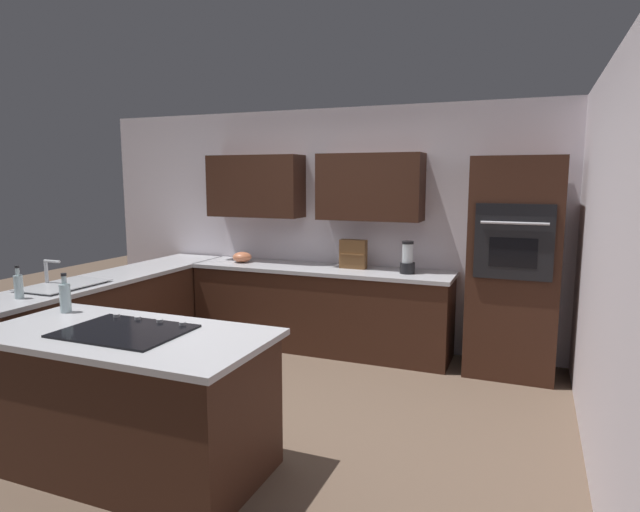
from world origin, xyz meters
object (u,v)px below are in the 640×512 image
(wall_oven, at_px, (513,267))
(spice_rack, at_px, (353,254))
(sink_unit, at_px, (63,285))
(cooktop, at_px, (125,331))
(mixing_bowl, at_px, (242,257))
(dish_soap_bottle, at_px, (19,286))
(blender, at_px, (407,260))
(oil_bottle, at_px, (65,297))

(wall_oven, height_order, spice_rack, wall_oven)
(wall_oven, bearing_deg, sink_unit, 25.81)
(wall_oven, xyz_separation_m, cooktop, (2.18, 2.68, -0.12))
(mixing_bowl, relative_size, dish_soap_bottle, 0.80)
(wall_oven, xyz_separation_m, spice_rack, (1.60, -0.08, 0.03))
(wall_oven, xyz_separation_m, mixing_bowl, (2.90, -0.00, -0.07))
(wall_oven, distance_m, blender, 1.00)
(mixing_bowl, bearing_deg, cooktop, 104.94)
(blender, height_order, oil_bottle, blender)
(wall_oven, bearing_deg, blender, -0.13)
(blender, bearing_deg, wall_oven, 179.87)
(spice_rack, bearing_deg, cooktop, 78.05)
(cooktop, bearing_deg, dish_soap_bottle, -16.27)
(wall_oven, bearing_deg, spice_rack, -3.01)
(wall_oven, xyz_separation_m, sink_unit, (3.68, 1.78, -0.11))
(spice_rack, xyz_separation_m, oil_bottle, (1.32, 2.53, -0.04))
(mixing_bowl, height_order, spice_rack, spice_rack)
(blender, xyz_separation_m, oil_bottle, (1.92, 2.45, -0.03))
(spice_rack, bearing_deg, blender, 172.23)
(sink_unit, xyz_separation_m, dish_soap_bottle, (-0.06, 0.48, 0.09))
(blender, relative_size, mixing_bowl, 1.52)
(blender, height_order, mixing_bowl, blender)
(mixing_bowl, xyz_separation_m, dish_soap_bottle, (0.72, 2.26, 0.05))
(wall_oven, bearing_deg, mixing_bowl, -0.05)
(blender, relative_size, dish_soap_bottle, 1.22)
(sink_unit, bearing_deg, blender, -146.37)
(spice_rack, bearing_deg, dish_soap_bottle, 49.24)
(sink_unit, height_order, spice_rack, spice_rack)
(wall_oven, relative_size, spice_rack, 6.70)
(wall_oven, height_order, mixing_bowl, wall_oven)
(oil_bottle, bearing_deg, mixing_bowl, -90.48)
(wall_oven, distance_m, cooktop, 3.46)
(sink_unit, relative_size, cooktop, 0.92)
(sink_unit, height_order, dish_soap_bottle, dish_soap_bottle)
(wall_oven, bearing_deg, dish_soap_bottle, 31.97)
(spice_rack, xyz_separation_m, dish_soap_bottle, (2.02, 2.34, -0.05))
(oil_bottle, bearing_deg, wall_oven, -140.03)
(sink_unit, height_order, cooktop, sink_unit)
(spice_rack, relative_size, oil_bottle, 1.07)
(cooktop, height_order, blender, blender)
(sink_unit, distance_m, oil_bottle, 1.02)
(cooktop, bearing_deg, sink_unit, -31.03)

